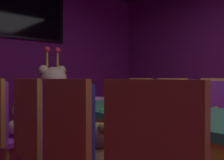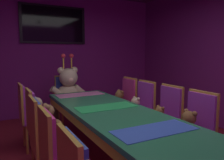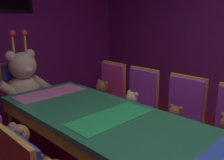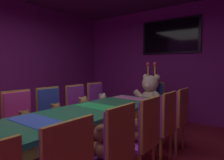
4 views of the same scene
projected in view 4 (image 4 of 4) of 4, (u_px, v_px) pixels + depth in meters
name	position (u px, v px, depth m)	size (l,w,h in m)	color
wall_back	(171.00, 63.00, 4.95)	(5.20, 0.12, 2.80)	#721E72
banquet_table	(74.00, 120.00, 2.47)	(0.90, 3.41, 0.75)	#26724C
chair_left_2	(20.00, 118.00, 2.77)	(0.42, 0.41, 0.98)	#CC338C
teddy_left_2	(25.00, 122.00, 2.69)	(0.22, 0.29, 0.27)	brown
chair_left_3	(51.00, 111.00, 3.19)	(0.42, 0.41, 0.98)	#2D47B2
teddy_left_3	(57.00, 114.00, 3.10)	(0.24, 0.31, 0.29)	brown
chair_left_4	(78.00, 106.00, 3.61)	(0.42, 0.41, 0.98)	purple
teddy_left_4	(84.00, 107.00, 3.52)	(0.27, 0.35, 0.33)	#9E7247
chair_left_5	(97.00, 102.00, 4.08)	(0.42, 0.41, 0.98)	purple
teddy_left_5	(103.00, 102.00, 4.00)	(0.26, 0.34, 0.32)	beige
chair_right_2	(114.00, 147.00, 1.78)	(0.42, 0.41, 0.98)	purple
teddy_right_2	(102.00, 143.00, 1.87)	(0.27, 0.35, 0.33)	brown
chair_right_3	(144.00, 132.00, 2.19)	(0.42, 0.41, 0.98)	purple
teddy_right_3	(133.00, 132.00, 2.28)	(0.21, 0.27, 0.26)	brown
chair_right_4	(164.00, 121.00, 2.64)	(0.42, 0.41, 0.98)	purple
teddy_right_4	(154.00, 120.00, 2.73)	(0.23, 0.30, 0.29)	beige
chair_right_5	(178.00, 114.00, 3.04)	(0.42, 0.41, 0.98)	#CC338C
teddy_right_5	(169.00, 112.00, 3.13)	(0.26, 0.34, 0.32)	brown
throne_chair	(154.00, 100.00, 4.26)	(0.41, 0.42, 0.98)	#2D47B2
king_teddy_bear	(150.00, 93.00, 4.11)	(0.74, 0.57, 0.95)	beige
wall_tv	(170.00, 36.00, 4.83)	(1.44, 0.06, 0.84)	black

